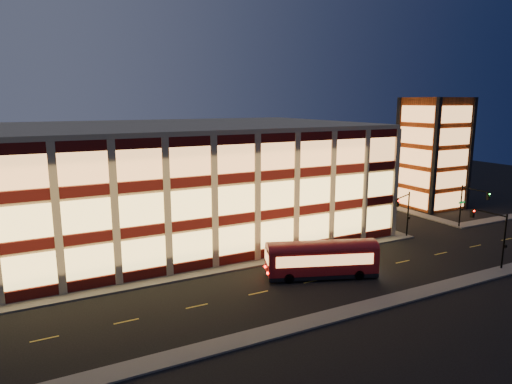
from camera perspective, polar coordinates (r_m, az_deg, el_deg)
ground at (r=48.86m, az=-0.94°, el=-9.55°), size 200.00×200.00×0.00m
sidewalk_office_south at (r=48.52m, az=-4.69°, el=-9.65°), size 54.00×2.00×0.15m
sidewalk_office_east at (r=74.37m, az=9.09°, el=-2.32°), size 2.00×30.00×0.15m
sidewalk_tower_south at (r=75.50m, az=26.99°, el=-3.22°), size 14.00×2.00×0.15m
sidewalk_tower_west at (r=81.28m, az=15.34°, el=-1.42°), size 2.00×30.00×0.15m
sidewalk_near at (r=38.62m, az=8.06°, el=-15.45°), size 100.00×2.00×0.15m
office_building at (r=61.20m, az=-10.54°, el=1.56°), size 50.45×30.45×14.50m
stair_tower at (r=80.64m, az=21.23°, el=4.55°), size 8.60×8.60×18.00m
traffic_signal_far at (r=60.67m, az=18.06°, el=-1.91°), size 3.79×1.87×6.00m
traffic_signal_right at (r=68.57m, az=25.21°, el=-0.97°), size 1.20×4.37×6.00m
traffic_signal_near at (r=54.71m, az=27.44°, el=-4.03°), size 0.32×4.45×6.00m
trolley_bus at (r=46.48m, az=8.19°, el=-8.06°), size 11.31×6.43×3.74m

